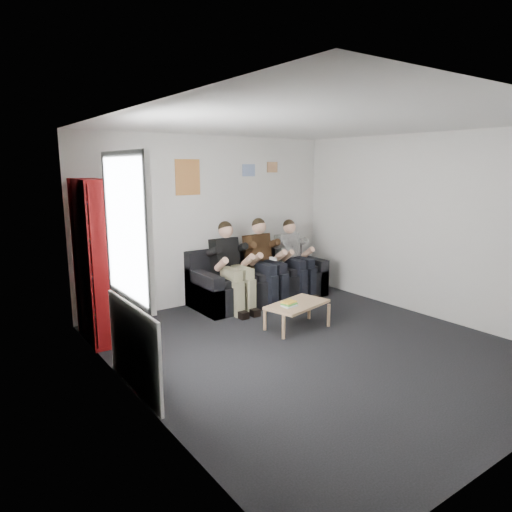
{
  "coord_description": "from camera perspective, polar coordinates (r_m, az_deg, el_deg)",
  "views": [
    {
      "loc": [
        -3.7,
        -3.95,
        2.22
      ],
      "look_at": [
        0.05,
        1.3,
        0.94
      ],
      "focal_mm": 32.0,
      "sensor_mm": 36.0,
      "label": 1
    }
  ],
  "objects": [
    {
      "name": "room_shell",
      "position": [
        5.48,
        7.47,
        1.96
      ],
      "size": [
        5.0,
        5.0,
        5.0
      ],
      "color": "black",
      "rests_on": "ground"
    },
    {
      "name": "poster_blue",
      "position": [
        7.83,
        -0.92,
        10.67
      ],
      "size": [
        0.25,
        0.01,
        0.2
      ],
      "primitive_type": "cube",
      "color": "#3D75D0",
      "rests_on": "room_shell"
    },
    {
      "name": "poster_large",
      "position": [
        7.24,
        -8.54,
        9.71
      ],
      "size": [
        0.42,
        0.01,
        0.55
      ],
      "primitive_type": "cube",
      "color": "gold",
      "rests_on": "room_shell"
    },
    {
      "name": "person_middle",
      "position": [
        7.41,
        1.18,
        -0.72
      ],
      "size": [
        0.42,
        0.91,
        1.39
      ],
      "rotation": [
        0.0,
        0.0,
        0.13
      ],
      "color": "#442B16",
      "rests_on": "sofa"
    },
    {
      "name": "poster_sign",
      "position": [
        6.98,
        -13.05,
        11.15
      ],
      "size": [
        0.2,
        0.01,
        0.14
      ],
      "primitive_type": "cube",
      "color": "white",
      "rests_on": "room_shell"
    },
    {
      "name": "person_right",
      "position": [
        7.81,
        4.93,
        -0.33
      ],
      "size": [
        0.39,
        0.84,
        1.32
      ],
      "rotation": [
        0.0,
        0.0,
        -0.1
      ],
      "color": "silver",
      "rests_on": "sofa"
    },
    {
      "name": "sofa",
      "position": [
        7.66,
        0.24,
        -3.19
      ],
      "size": [
        2.3,
        0.94,
        0.89
      ],
      "color": "black",
      "rests_on": "ground"
    },
    {
      "name": "radiator",
      "position": [
        4.81,
        -14.19,
        -12.04
      ],
      "size": [
        0.1,
        0.64,
        0.6
      ],
      "color": "silver",
      "rests_on": "ground"
    },
    {
      "name": "person_left",
      "position": [
        7.06,
        -2.99,
        -1.37
      ],
      "size": [
        0.42,
        0.9,
        1.38
      ],
      "rotation": [
        0.0,
        0.0,
        0.03
      ],
      "color": "black",
      "rests_on": "sofa"
    },
    {
      "name": "bookshelf",
      "position": [
        6.13,
        -19.41,
        -0.62
      ],
      "size": [
        0.31,
        0.93,
        2.07
      ],
      "rotation": [
        0.0,
        0.0,
        -0.09
      ],
      "color": "maroon",
      "rests_on": "ground"
    },
    {
      "name": "coffee_table",
      "position": [
        6.36,
        5.19,
        -6.27
      ],
      "size": [
        0.9,
        0.5,
        0.36
      ],
      "rotation": [
        0.0,
        0.0,
        0.24
      ],
      "color": "tan",
      "rests_on": "ground"
    },
    {
      "name": "window",
      "position": [
        4.57,
        -15.46,
        -4.35
      ],
      "size": [
        0.05,
        1.3,
        2.36
      ],
      "color": "white",
      "rests_on": "room_shell"
    },
    {
      "name": "poster_pink",
      "position": [
        8.12,
        2.04,
        11.03
      ],
      "size": [
        0.22,
        0.01,
        0.18
      ],
      "primitive_type": "cube",
      "color": "#B8396F",
      "rests_on": "room_shell"
    },
    {
      "name": "game_cases",
      "position": [
        6.23,
        4.16,
        -5.98
      ],
      "size": [
        0.24,
        0.21,
        0.05
      ],
      "rotation": [
        0.0,
        0.0,
        0.11
      ],
      "color": "silver",
      "rests_on": "coffee_table"
    }
  ]
}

